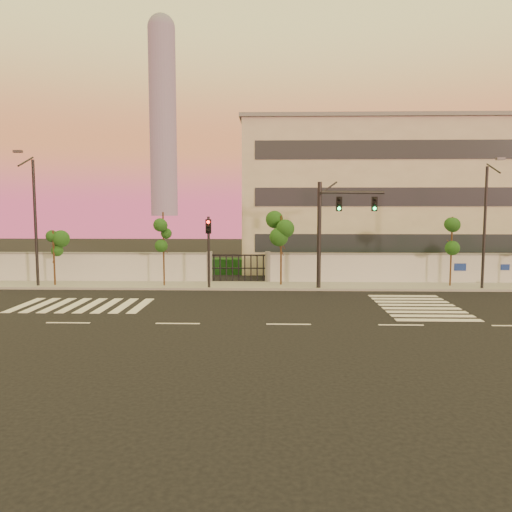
% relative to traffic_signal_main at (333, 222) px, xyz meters
% --- Properties ---
extents(ground, '(120.00, 120.00, 0.00)m').
position_rel_traffic_signal_main_xyz_m(ground, '(-3.10, -9.41, -4.30)').
color(ground, black).
rests_on(ground, ground).
extents(sidewalk, '(60.00, 3.00, 0.15)m').
position_rel_traffic_signal_main_xyz_m(sidewalk, '(-3.10, 1.09, -4.22)').
color(sidewalk, gray).
rests_on(sidewalk, ground).
extents(perimeter_wall, '(60.00, 0.36, 2.20)m').
position_rel_traffic_signal_main_xyz_m(perimeter_wall, '(-2.99, 2.59, -3.23)').
color(perimeter_wall, silver).
rests_on(perimeter_wall, ground).
extents(hedge_row, '(41.00, 4.25, 1.80)m').
position_rel_traffic_signal_main_xyz_m(hedge_row, '(-1.93, 5.33, -3.48)').
color(hedge_row, black).
rests_on(hedge_row, ground).
extents(institutional_building, '(24.40, 12.40, 12.25)m').
position_rel_traffic_signal_main_xyz_m(institutional_building, '(5.90, 12.58, 1.86)').
color(institutional_building, '#B3AB98').
rests_on(institutional_building, ground).
extents(distant_skyscraper, '(16.00, 16.00, 118.00)m').
position_rel_traffic_signal_main_xyz_m(distant_skyscraper, '(-68.10, 270.59, 57.69)').
color(distant_skyscraper, slate).
rests_on(distant_skyscraper, ground).
extents(road_markings, '(57.00, 7.62, 0.02)m').
position_rel_traffic_signal_main_xyz_m(road_markings, '(-4.68, -5.65, -4.29)').
color(road_markings, silver).
rests_on(road_markings, ground).
extents(street_tree_b, '(1.45, 1.16, 3.73)m').
position_rel_traffic_signal_main_xyz_m(street_tree_b, '(-18.02, 0.61, -1.55)').
color(street_tree_b, '#382314').
rests_on(street_tree_b, ground).
extents(street_tree_c, '(1.30, 1.03, 4.92)m').
position_rel_traffic_signal_main_xyz_m(street_tree_c, '(-10.82, 0.64, -0.69)').
color(street_tree_c, '#382314').
rests_on(street_tree_c, ground).
extents(street_tree_d, '(1.56, 1.24, 4.68)m').
position_rel_traffic_signal_main_xyz_m(street_tree_d, '(-3.19, 1.23, -0.85)').
color(street_tree_d, '#382314').
rests_on(street_tree_d, ground).
extents(street_tree_e, '(1.31, 1.04, 4.61)m').
position_rel_traffic_signal_main_xyz_m(street_tree_e, '(7.80, 1.08, -0.91)').
color(street_tree_e, '#382314').
rests_on(street_tree_e, ground).
extents(traffic_signal_main, '(4.26, 1.22, 6.80)m').
position_rel_traffic_signal_main_xyz_m(traffic_signal_main, '(0.00, 0.00, 0.00)').
color(traffic_signal_main, black).
rests_on(traffic_signal_main, ground).
extents(traffic_signal_secondary, '(0.36, 0.35, 4.64)m').
position_rel_traffic_signal_main_xyz_m(traffic_signal_secondary, '(-7.82, -0.10, -1.35)').
color(traffic_signal_secondary, black).
rests_on(traffic_signal_secondary, ground).
extents(streetlight_west, '(0.52, 2.08, 8.63)m').
position_rel_traffic_signal_main_xyz_m(streetlight_west, '(-19.07, 0.22, 0.37)').
color(streetlight_west, black).
rests_on(streetlight_west, ground).
extents(streetlight_east, '(0.48, 1.95, 8.10)m').
position_rel_traffic_signal_main_xyz_m(streetlight_east, '(9.43, -0.06, 0.08)').
color(streetlight_east, black).
rests_on(streetlight_east, ground).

